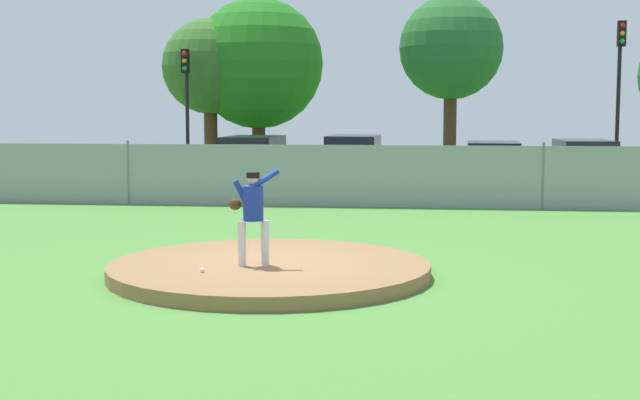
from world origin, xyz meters
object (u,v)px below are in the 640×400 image
baseball (202,270)px  traffic_cone_orange (126,178)px  traffic_light_far (620,74)px  parked_car_slate (253,165)px  parked_car_navy (493,169)px  traffic_light_near (186,90)px  parked_car_teal (353,165)px  parked_car_silver (584,168)px  pitcher_youth (253,208)px

baseball → traffic_cone_orange: 17.83m
baseball → traffic_light_far: size_ratio=0.01×
parked_car_slate → traffic_cone_orange: size_ratio=8.47×
parked_car_navy → traffic_light_near: bearing=157.1°
traffic_light_near → parked_car_slate: bearing=-54.0°
parked_car_slate → parked_car_teal: parked_car_teal is taller
traffic_cone_orange → parked_car_silver: bearing=-3.5°
pitcher_youth → parked_car_teal: 14.91m
parked_car_navy → traffic_cone_orange: bearing=173.4°
pitcher_youth → parked_car_navy: pitcher_youth is taller
parked_car_teal → traffic_light_far: size_ratio=0.76×
parked_car_silver → parked_car_teal: 7.28m
parked_car_slate → parked_car_teal: bearing=8.7°
parked_car_silver → traffic_cone_orange: parked_car_silver is taller
pitcher_youth → parked_car_silver: pitcher_youth is taller
parked_car_navy → traffic_light_far: (4.76, 4.64, 3.07)m
pitcher_youth → parked_car_silver: (7.79, 14.91, -0.33)m
parked_car_navy → traffic_cone_orange: (-12.37, 1.43, -0.52)m
parked_car_silver → parked_car_slate: bearing=-177.2°
parked_car_navy → traffic_cone_orange: parked_car_navy is taller
parked_car_navy → traffic_light_near: size_ratio=0.90×
parked_car_teal → traffic_light_far: bearing=24.3°
parked_car_teal → parked_car_silver: bearing=0.1°
pitcher_youth → parked_car_slate: size_ratio=0.33×
parked_car_slate → parked_car_teal: 3.25m
traffic_light_near → traffic_light_far: size_ratio=0.85×
baseball → parked_car_slate: size_ratio=0.02×
baseball → traffic_light_near: (-5.45, 19.73, 3.06)m
baseball → traffic_cone_orange: (-6.78, 16.49, 0.00)m
pitcher_youth → traffic_light_near: size_ratio=0.32×
traffic_light_near → parked_car_navy: bearing=-22.9°
baseball → parked_car_silver: bearing=61.5°
traffic_light_near → traffic_cone_orange: bearing=-112.3°
parked_car_navy → traffic_light_far: bearing=44.3°
parked_car_slate → traffic_light_far: 13.58m
baseball → traffic_light_near: traffic_light_near is taller
parked_car_teal → pitcher_youth: bearing=-92.0°
traffic_light_far → parked_car_silver: bearing=-114.6°
traffic_light_near → traffic_light_far: 15.81m
pitcher_youth → baseball: pitcher_youth is taller
parked_car_slate → parked_car_navy: bearing=0.0°
parked_car_slate → parked_car_navy: size_ratio=1.06×
parked_car_teal → parked_car_navy: size_ratio=1.00×
parked_car_slate → traffic_light_near: size_ratio=0.96×
traffic_cone_orange → pitcher_youth: bearing=-64.8°
parked_car_silver → traffic_cone_orange: (-15.23, 0.93, -0.55)m
parked_car_silver → traffic_light_far: size_ratio=0.78×
baseball → parked_car_navy: size_ratio=0.02×
traffic_light_near → baseball: bearing=-74.6°
parked_car_slate → traffic_cone_orange: parked_car_slate is taller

